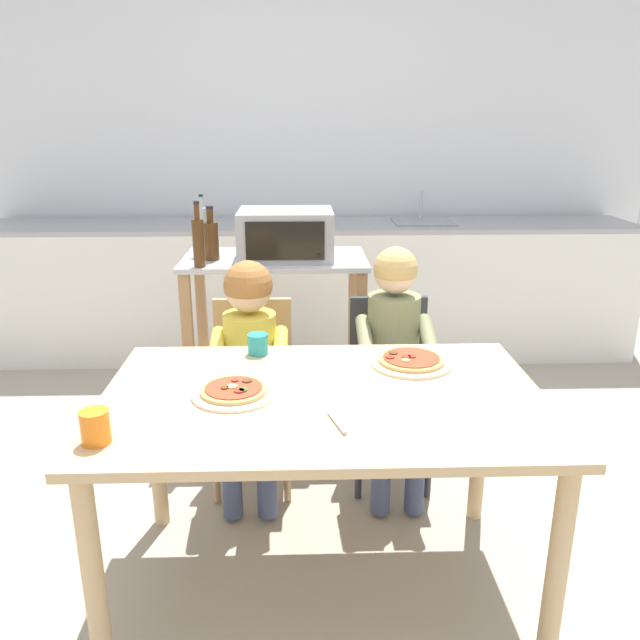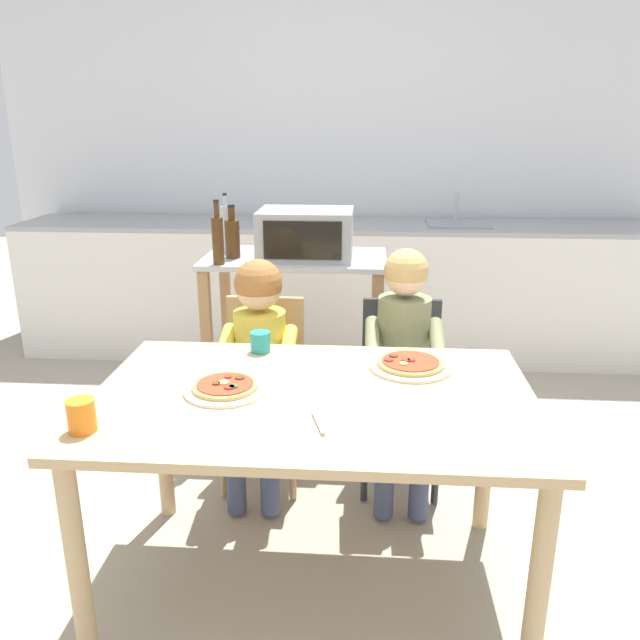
{
  "view_description": "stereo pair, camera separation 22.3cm",
  "coord_description": "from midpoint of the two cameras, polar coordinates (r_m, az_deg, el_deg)",
  "views": [
    {
      "loc": [
        -0.07,
        -1.82,
        1.57
      ],
      "look_at": [
        0.0,
        0.3,
        0.89
      ],
      "focal_mm": 35.3,
      "sensor_mm": 36.0,
      "label": 1
    },
    {
      "loc": [
        0.15,
        -1.82,
        1.57
      ],
      "look_at": [
        0.0,
        0.3,
        0.89
      ],
      "focal_mm": 35.3,
      "sensor_mm": 36.0,
      "label": 2
    }
  ],
  "objects": [
    {
      "name": "ground_plane",
      "position": [
        3.3,
        2.97,
        -10.64
      ],
      "size": [
        10.81,
        10.81,
        0.0
      ],
      "primitive_type": "plane",
      "color": "#A89E8C"
    },
    {
      "name": "back_wall_tiled",
      "position": [
        4.59,
        3.76,
        15.04
      ],
      "size": [
        4.81,
        0.12,
        2.7
      ],
      "color": "silver",
      "rests_on": "ground"
    },
    {
      "name": "kitchen_counter",
      "position": [
        4.32,
        3.48,
        2.8
      ],
      "size": [
        4.33,
        0.6,
        1.1
      ],
      "color": "silver",
      "rests_on": "ground"
    },
    {
      "name": "kitchen_island_cart",
      "position": [
        3.24,
        -0.23,
        0.34
      ],
      "size": [
        0.91,
        0.52,
        0.91
      ],
      "color": "#B7BABF",
      "rests_on": "ground"
    },
    {
      "name": "toaster_oven",
      "position": [
        3.11,
        0.79,
        7.8
      ],
      "size": [
        0.46,
        0.37,
        0.24
      ],
      "color": "#999BA0",
      "rests_on": "kitchen_island_cart"
    },
    {
      "name": "bottle_brown_beer",
      "position": [
        2.98,
        -7.14,
        7.3
      ],
      "size": [
        0.05,
        0.05,
        0.3
      ],
      "color": "#4C2D14",
      "rests_on": "kitchen_island_cart"
    },
    {
      "name": "bottle_tall_green_wine",
      "position": [
        3.25,
        -6.57,
        8.21
      ],
      "size": [
        0.05,
        0.05,
        0.3
      ],
      "color": "#ADB7B2",
      "rests_on": "kitchen_island_cart"
    },
    {
      "name": "bottle_slim_sauce",
      "position": [
        3.12,
        -5.93,
        7.47
      ],
      "size": [
        0.07,
        0.07,
        0.26
      ],
      "color": "#4C2D14",
      "rests_on": "kitchen_island_cart"
    },
    {
      "name": "dining_table",
      "position": [
        2.04,
        2.54,
        -9.17
      ],
      "size": [
        1.4,
        0.9,
        0.74
      ],
      "color": "tan",
      "rests_on": "ground"
    },
    {
      "name": "dining_chair_left",
      "position": [
        2.79,
        -2.86,
        -5.21
      ],
      "size": [
        0.36,
        0.36,
        0.81
      ],
      "color": "tan",
      "rests_on": "ground"
    },
    {
      "name": "dining_chair_right",
      "position": [
        2.79,
        9.6,
        -5.41
      ],
      "size": [
        0.36,
        0.36,
        0.81
      ],
      "color": "#333338",
      "rests_on": "ground"
    },
    {
      "name": "child_in_yellow_shirt",
      "position": [
        2.61,
        -3.24,
        -2.53
      ],
      "size": [
        0.32,
        0.42,
        1.0
      ],
      "color": "#424C6B",
      "rests_on": "ground"
    },
    {
      "name": "child_in_olive_shirt",
      "position": [
        2.61,
        10.04,
        -2.59
      ],
      "size": [
        0.32,
        0.42,
        1.05
      ],
      "color": "#424C6B",
      "rests_on": "ground"
    },
    {
      "name": "pizza_plate_white",
      "position": [
        2.02,
        -5.48,
        -6.22
      ],
      "size": [
        0.26,
        0.26,
        0.03
      ],
      "color": "white",
      "rests_on": "dining_table"
    },
    {
      "name": "pizza_plate_cream",
      "position": [
        2.24,
        11.04,
        -4.05
      ],
      "size": [
        0.29,
        0.29,
        0.03
      ],
      "color": "beige",
      "rests_on": "dining_table"
    },
    {
      "name": "drinking_cup_orange",
      "position": [
        1.84,
        -17.6,
        -8.35
      ],
      "size": [
        0.08,
        0.08,
        0.09
      ],
      "primitive_type": "cylinder",
      "color": "orange",
      "rests_on": "dining_table"
    },
    {
      "name": "drinking_cup_teal",
      "position": [
        2.34,
        -2.73,
        -2.04
      ],
      "size": [
        0.08,
        0.08,
        0.08
      ],
      "primitive_type": "cylinder",
      "color": "teal",
      "rests_on": "dining_table"
    },
    {
      "name": "serving_spoon",
      "position": [
        1.81,
        3.39,
        -9.36
      ],
      "size": [
        0.05,
        0.14,
        0.01
      ],
      "primitive_type": "cylinder",
      "rotation": [
        0.0,
        1.57,
        1.86
      ],
      "color": "#B7BABF",
      "rests_on": "dining_table"
    }
  ]
}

